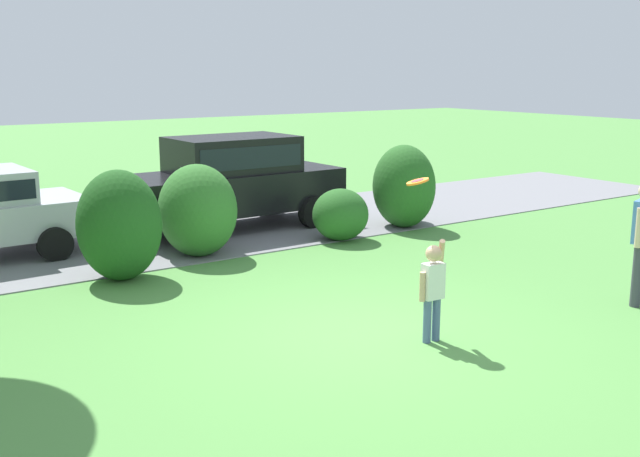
% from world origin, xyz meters
% --- Properties ---
extents(ground_plane, '(80.00, 80.00, 0.00)m').
position_xyz_m(ground_plane, '(0.00, 0.00, 0.00)').
color(ground_plane, '#518E42').
extents(driveway_strip, '(28.00, 4.40, 0.02)m').
position_xyz_m(driveway_strip, '(0.00, 6.51, 0.01)').
color(driveway_strip, slate).
rests_on(driveway_strip, ground).
extents(shrub_centre_left, '(1.31, 1.33, 1.75)m').
position_xyz_m(shrub_centre_left, '(-1.58, 4.13, 0.88)').
color(shrub_centre_left, '#1E511C').
rests_on(shrub_centre_left, ground).
extents(shrub_centre, '(1.38, 1.45, 1.64)m').
position_xyz_m(shrub_centre, '(0.14, 4.90, 0.76)').
color(shrub_centre, '#33702B').
rests_on(shrub_centre, ground).
extents(shrub_centre_right, '(1.11, 1.06, 1.01)m').
position_xyz_m(shrub_centre_right, '(2.92, 4.42, 0.51)').
color(shrub_centre_right, '#286023').
rests_on(shrub_centre_right, ground).
extents(shrub_far_end, '(1.34, 1.43, 1.74)m').
position_xyz_m(shrub_far_end, '(4.78, 4.70, 0.80)').
color(shrub_far_end, '#286023').
rests_on(shrub_far_end, ground).
extents(parked_suv, '(4.73, 2.16, 1.92)m').
position_xyz_m(parked_suv, '(1.73, 6.57, 1.08)').
color(parked_suv, black).
rests_on(parked_suv, ground).
extents(child_thrower, '(0.46, 0.25, 1.29)m').
position_xyz_m(child_thrower, '(0.55, -0.71, 0.72)').
color(child_thrower, '#4C608C').
rests_on(child_thrower, ground).
extents(frisbee, '(0.29, 0.28, 0.13)m').
position_xyz_m(frisbee, '(0.59, -0.35, 1.93)').
color(frisbee, orange).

